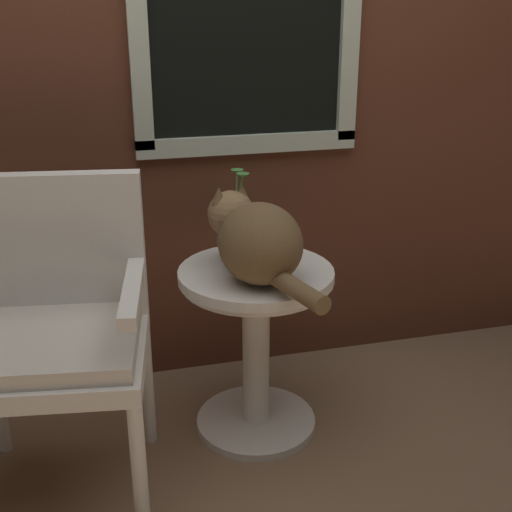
{
  "coord_description": "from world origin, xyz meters",
  "views": [
    {
      "loc": [
        -0.45,
        -1.73,
        1.48
      ],
      "look_at": [
        0.07,
        0.26,
        0.67
      ],
      "focal_mm": 46.37,
      "sensor_mm": 36.0,
      "label": 1
    }
  ],
  "objects_px": {
    "wicker_side_table": "(256,324)",
    "wicker_chair": "(53,320)",
    "cat": "(256,240)",
    "pewter_vase_with_ivy": "(236,235)"
  },
  "relations": [
    {
      "from": "wicker_side_table",
      "to": "wicker_chair",
      "type": "bearing_deg",
      "value": -170.15
    },
    {
      "from": "wicker_side_table",
      "to": "cat",
      "type": "distance_m",
      "value": 0.35
    },
    {
      "from": "wicker_chair",
      "to": "pewter_vase_with_ivy",
      "type": "bearing_deg",
      "value": 19.37
    },
    {
      "from": "cat",
      "to": "pewter_vase_with_ivy",
      "type": "xyz_separation_m",
      "value": [
        -0.03,
        0.18,
        -0.04
      ]
    },
    {
      "from": "cat",
      "to": "pewter_vase_with_ivy",
      "type": "bearing_deg",
      "value": 98.21
    },
    {
      "from": "cat",
      "to": "pewter_vase_with_ivy",
      "type": "height_order",
      "value": "pewter_vase_with_ivy"
    },
    {
      "from": "wicker_side_table",
      "to": "wicker_chair",
      "type": "height_order",
      "value": "wicker_chair"
    },
    {
      "from": "wicker_side_table",
      "to": "cat",
      "type": "height_order",
      "value": "cat"
    },
    {
      "from": "pewter_vase_with_ivy",
      "to": "wicker_chair",
      "type": "bearing_deg",
      "value": -160.63
    },
    {
      "from": "wicker_side_table",
      "to": "wicker_chair",
      "type": "relative_size",
      "value": 0.63
    }
  ]
}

